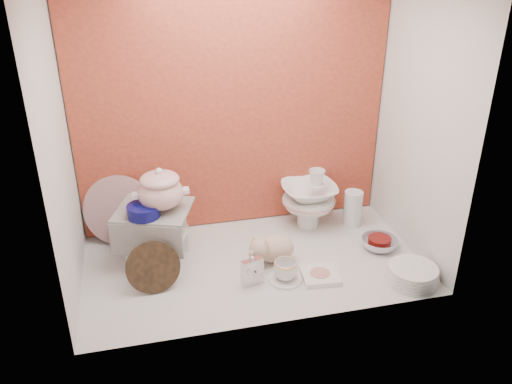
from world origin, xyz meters
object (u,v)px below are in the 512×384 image
(floral_platter, at_px, (119,210))
(dinner_plate_stack, at_px, (413,274))
(step_stool, at_px, (156,235))
(soup_tureen, at_px, (160,189))
(crystal_bowl, at_px, (379,244))
(blue_white_vase, at_px, (130,224))
(mantel_clock, at_px, (252,270))
(gold_rim_teacup, at_px, (285,270))
(porcelain_tower, at_px, (309,198))
(plush_pig, at_px, (274,248))

(floral_platter, relative_size, dinner_plate_stack, 1.50)
(step_stool, relative_size, soup_tureen, 1.36)
(dinner_plate_stack, relative_size, crystal_bowl, 1.32)
(blue_white_vase, distance_m, mantel_clock, 0.80)
(gold_rim_teacup, relative_size, porcelain_tower, 0.34)
(floral_platter, bearing_deg, gold_rim_teacup, -36.42)
(crystal_bowl, bearing_deg, gold_rim_teacup, -164.34)
(floral_platter, bearing_deg, soup_tureen, -49.43)
(step_stool, xyz_separation_m, crystal_bowl, (1.23, -0.18, -0.13))
(soup_tureen, height_order, blue_white_vase, soup_tureen)
(plush_pig, height_order, dinner_plate_stack, plush_pig)
(blue_white_vase, distance_m, crystal_bowl, 1.42)
(soup_tureen, relative_size, blue_white_vase, 1.10)
(step_stool, distance_m, crystal_bowl, 1.25)
(step_stool, height_order, porcelain_tower, porcelain_tower)
(floral_platter, distance_m, blue_white_vase, 0.10)
(step_stool, xyz_separation_m, soup_tureen, (0.04, -0.02, 0.28))
(soup_tureen, xyz_separation_m, plush_pig, (0.57, -0.14, -0.35))
(floral_platter, height_order, dinner_plate_stack, floral_platter)
(floral_platter, distance_m, porcelain_tower, 1.11)
(floral_platter, bearing_deg, porcelain_tower, -4.25)
(gold_rim_teacup, distance_m, dinner_plate_stack, 0.65)
(porcelain_tower, bearing_deg, floral_platter, 175.75)
(dinner_plate_stack, height_order, porcelain_tower, porcelain_tower)
(step_stool, xyz_separation_m, mantel_clock, (0.45, -0.34, -0.08))
(dinner_plate_stack, bearing_deg, porcelain_tower, 116.20)
(step_stool, xyz_separation_m, floral_platter, (-0.19, 0.25, 0.04))
(blue_white_vase, height_order, porcelain_tower, porcelain_tower)
(floral_platter, relative_size, mantel_clock, 2.43)
(step_stool, bearing_deg, plush_pig, 4.65)
(plush_pig, bearing_deg, dinner_plate_stack, -30.99)
(dinner_plate_stack, bearing_deg, crystal_bowl, 94.44)
(plush_pig, height_order, gold_rim_teacup, plush_pig)
(mantel_clock, bearing_deg, plush_pig, 29.43)
(mantel_clock, relative_size, gold_rim_teacup, 1.32)
(soup_tureen, bearing_deg, dinner_plate_stack, -22.22)
(mantel_clock, height_order, gold_rim_teacup, mantel_clock)
(blue_white_vase, xyz_separation_m, plush_pig, (0.75, -0.37, -0.04))
(mantel_clock, xyz_separation_m, dinner_plate_stack, (0.80, -0.17, -0.04))
(floral_platter, bearing_deg, mantel_clock, -42.82)
(mantel_clock, relative_size, porcelain_tower, 0.45)
(floral_platter, bearing_deg, blue_white_vase, -37.58)
(soup_tureen, bearing_deg, blue_white_vase, 127.82)
(plush_pig, bearing_deg, crystal_bowl, -3.74)
(soup_tureen, distance_m, plush_pig, 0.69)
(blue_white_vase, xyz_separation_m, crystal_bowl, (1.36, -0.39, -0.09))
(mantel_clock, bearing_deg, dinner_plate_stack, -30.00)
(mantel_clock, distance_m, crystal_bowl, 0.80)
(step_stool, bearing_deg, soup_tureen, -2.93)
(floral_platter, bearing_deg, step_stool, -53.41)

